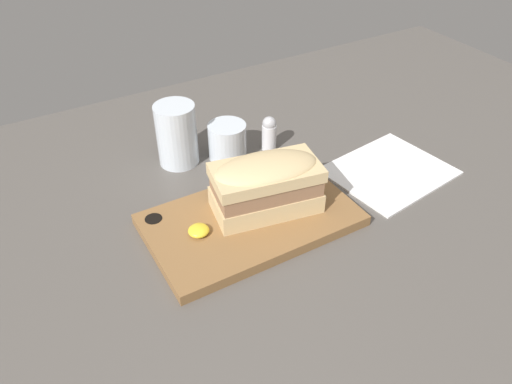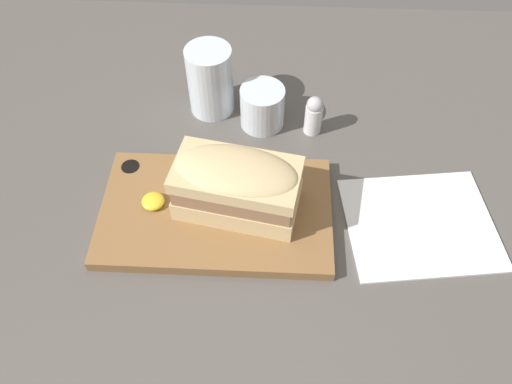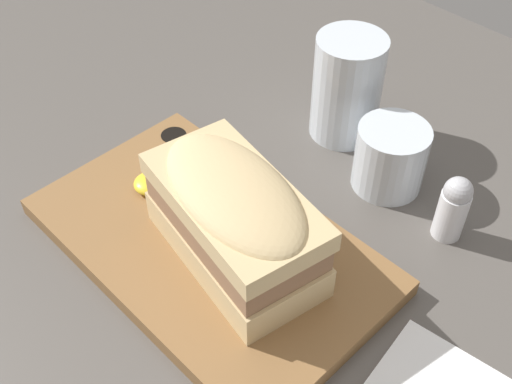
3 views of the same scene
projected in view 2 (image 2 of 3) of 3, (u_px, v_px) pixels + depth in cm
name	position (u px, v px, depth cm)	size (l,w,h in cm)	color
dining_table	(238.00, 227.00, 75.71)	(183.35, 115.31, 2.00)	#56514C
serving_board	(216.00, 211.00, 75.14)	(34.53, 20.64, 1.92)	olive
sandwich	(235.00, 184.00, 70.44)	(19.00, 12.19, 9.77)	#DBBC84
mustard_dollop	(153.00, 201.00, 74.29)	(3.41, 3.41, 1.36)	yellow
water_glass	(211.00, 84.00, 85.88)	(7.85, 7.85, 12.33)	silver
wine_glass	(262.00, 108.00, 85.04)	(7.57, 7.57, 7.33)	silver
napkin	(420.00, 224.00, 74.69)	(24.01, 20.85, 0.40)	white
salt_shaker	(314.00, 115.00, 83.63)	(2.96, 2.96, 7.37)	white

